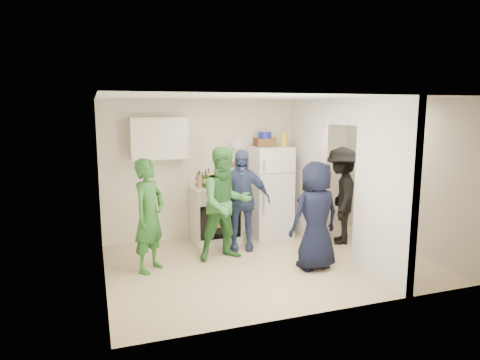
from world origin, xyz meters
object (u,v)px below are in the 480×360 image
object	(u,v)px
wicker_basket	(265,142)
stove	(215,214)
person_green_center	(226,204)
person_nook	(341,196)
fridge	(270,192)
yellow_cup_stack_top	(284,140)
person_denim	(241,200)
person_navy	(316,216)
person_green_left	(149,215)
blue_bowl	(265,135)

from	to	relation	value
wicker_basket	stove	bearing A→B (deg)	-178.79
person_green_center	person_nook	size ratio (longest dim) A/B	1.04
fridge	yellow_cup_stack_top	world-z (taller)	yellow_cup_stack_top
person_denim	person_navy	distance (m)	1.41
person_green_center	person_denim	bearing A→B (deg)	40.19
fridge	yellow_cup_stack_top	bearing A→B (deg)	-24.44
person_green_left	person_nook	world-z (taller)	person_nook
yellow_cup_stack_top	person_nook	size ratio (longest dim) A/B	0.15
person_navy	person_nook	xyz separation A→B (m)	(1.03, 0.96, 0.05)
blue_bowl	person_navy	world-z (taller)	blue_bowl
fridge	blue_bowl	world-z (taller)	blue_bowl
blue_bowl	person_green_center	size ratio (longest dim) A/B	0.14
person_green_left	person_denim	world-z (taller)	person_denim
yellow_cup_stack_top	person_green_left	size ratio (longest dim) A/B	0.15
person_green_center	person_nook	bearing A→B (deg)	-0.90
fridge	person_nook	distance (m)	1.28
stove	person_green_left	world-z (taller)	person_green_left
stove	person_denim	distance (m)	0.73
wicker_basket	person_navy	size ratio (longest dim) A/B	0.22
person_green_left	stove	bearing A→B (deg)	-8.13
person_green_center	person_nook	world-z (taller)	person_green_center
yellow_cup_stack_top	wicker_basket	bearing A→B (deg)	154.89
wicker_basket	blue_bowl	xyz separation A→B (m)	(0.00, 0.00, 0.13)
person_green_left	person_navy	xyz separation A→B (m)	(2.31, -0.71, -0.02)
person_navy	person_denim	bearing A→B (deg)	-64.72
blue_bowl	person_denim	distance (m)	1.37
fridge	wicker_basket	bearing A→B (deg)	153.43
stove	blue_bowl	distance (m)	1.67
wicker_basket	blue_bowl	size ratio (longest dim) A/B	1.46
person_denim	person_nook	size ratio (longest dim) A/B	1.00
person_nook	fridge	bearing A→B (deg)	-99.26
stove	blue_bowl	xyz separation A→B (m)	(0.95, 0.02, 1.38)
blue_bowl	person_green_left	bearing A→B (deg)	-154.02
wicker_basket	person_green_left	world-z (taller)	wicker_basket
yellow_cup_stack_top	person_green_left	bearing A→B (deg)	-159.82
yellow_cup_stack_top	person_nook	world-z (taller)	yellow_cup_stack_top
yellow_cup_stack_top	person_navy	world-z (taller)	yellow_cup_stack_top
blue_bowl	person_green_left	xyz separation A→B (m)	(-2.23, -1.09, -1.05)
stove	person_navy	size ratio (longest dim) A/B	0.62
blue_bowl	person_denim	xyz separation A→B (m)	(-0.67, -0.60, -1.03)
fridge	yellow_cup_stack_top	size ratio (longest dim) A/B	6.67
person_green_center	person_navy	xyz separation A→B (m)	(1.12, -0.83, -0.08)
yellow_cup_stack_top	person_green_left	xyz separation A→B (m)	(-2.55, -0.94, -0.97)
person_green_left	person_green_center	xyz separation A→B (m)	(1.19, 0.12, 0.06)
wicker_basket	yellow_cup_stack_top	xyz separation A→B (m)	(0.32, -0.15, 0.05)
person_nook	blue_bowl	bearing A→B (deg)	-98.33
yellow_cup_stack_top	person_green_center	world-z (taller)	yellow_cup_stack_top
person_green_left	person_nook	bearing A→B (deg)	-43.57
yellow_cup_stack_top	person_denim	distance (m)	1.44
blue_bowl	yellow_cup_stack_top	world-z (taller)	blue_bowl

